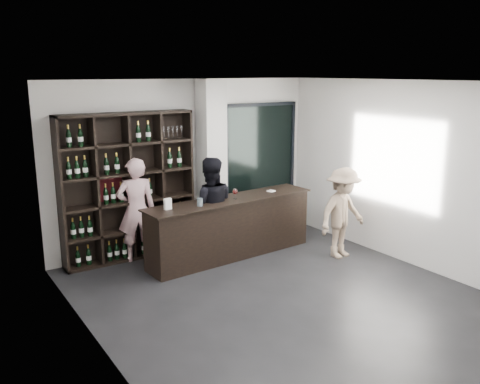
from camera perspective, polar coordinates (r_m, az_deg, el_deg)
floor at (r=7.17m, az=4.64°, el=-11.64°), size 5.00×5.50×0.01m
wine_shelf at (r=8.38m, az=-12.40°, el=0.53°), size 2.20×0.35×2.40m
structural_column at (r=8.88m, az=-3.20°, el=3.18°), size 0.40×0.40×2.90m
glass_panel at (r=9.71m, az=2.29°, el=3.78°), size 1.60×0.08×2.10m
tasting_counter at (r=8.43m, az=-1.01°, el=-4.02°), size 3.02×0.63×0.99m
taster_pink at (r=8.34m, az=-11.55°, el=-1.98°), size 0.70×0.55×1.70m
taster_black at (r=8.29m, az=-3.39°, el=-1.85°), size 1.01×0.92×1.69m
customer at (r=8.51m, az=11.44°, el=-2.33°), size 1.02×0.65×1.51m
wine_glass at (r=8.25m, az=-0.54°, el=-0.13°), size 0.11×0.11×0.20m
spit_cup at (r=7.86m, az=-4.53°, el=-1.14°), size 0.11×0.11×0.12m
napkin_stack at (r=8.81m, az=3.53°, el=0.12°), size 0.14×0.14×0.02m
card_stand at (r=7.72m, az=-8.12°, el=-1.33°), size 0.12×0.07×0.17m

